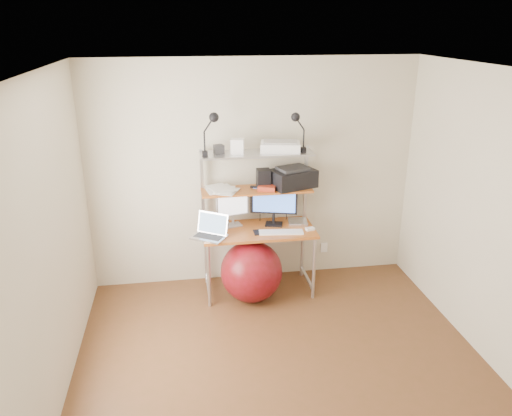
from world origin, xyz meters
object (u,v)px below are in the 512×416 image
Objects in this scene: laptop at (211,232)px; exercise_ball at (251,271)px; monitor_silver at (233,206)px; printer at (293,178)px; monitor_black at (274,202)px.

laptop is 0.66× the size of exercise_ball.
monitor_silver is 0.41m from laptop.
monitor_silver is at bearing 114.63° from exercise_ball.
monitor_silver is 0.63× the size of exercise_ball.
laptop is 0.81× the size of printer.
monitor_black reaches higher than exercise_ball.
laptop reaches higher than exercise_ball.
monitor_silver is 0.72m from printer.
monitor_silver is at bearing 78.46° from laptop.
monitor_black is at bearing 170.23° from printer.
monitor_silver is at bearing -170.52° from monitor_black.
monitor_black is at bearing -21.01° from monitor_silver.
exercise_ball is at bearing -120.01° from monitor_black.
exercise_ball is (-0.50, -0.32, -0.92)m from printer.
printer is at bearing 24.77° from monitor_black.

